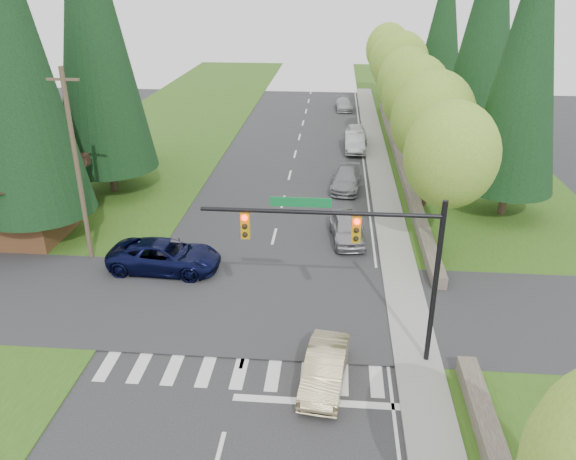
# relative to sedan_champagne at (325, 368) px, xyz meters

# --- Properties ---
(ground) EXTENTS (120.00, 120.00, 0.00)m
(ground) POSITION_rel_sedan_champagne_xyz_m (-3.26, -2.87, -0.68)
(ground) COLOR #28282B
(ground) RESTS_ON ground
(grass_east) EXTENTS (14.00, 110.00, 0.06)m
(grass_east) POSITION_rel_sedan_champagne_xyz_m (9.74, 17.13, -0.65)
(grass_east) COLOR #2E5115
(grass_east) RESTS_ON ground
(grass_west) EXTENTS (14.00, 110.00, 0.06)m
(grass_west) POSITION_rel_sedan_champagne_xyz_m (-16.26, 17.13, -0.65)
(grass_west) COLOR #2E5115
(grass_west) RESTS_ON ground
(cross_street) EXTENTS (120.00, 8.00, 0.10)m
(cross_street) POSITION_rel_sedan_champagne_xyz_m (-3.26, 5.13, -0.68)
(cross_street) COLOR #28282B
(cross_street) RESTS_ON ground
(sidewalk_east) EXTENTS (1.80, 80.00, 0.13)m
(sidewalk_east) POSITION_rel_sedan_champagne_xyz_m (3.64, 19.13, -0.61)
(sidewalk_east) COLOR gray
(sidewalk_east) RESTS_ON ground
(curb_east) EXTENTS (0.20, 80.00, 0.13)m
(curb_east) POSITION_rel_sedan_champagne_xyz_m (2.79, 19.13, -0.61)
(curb_east) COLOR gray
(curb_east) RESTS_ON ground
(stone_wall_north) EXTENTS (0.70, 40.00, 0.70)m
(stone_wall_north) POSITION_rel_sedan_champagne_xyz_m (5.34, 27.13, -0.33)
(stone_wall_north) COLOR #4C4438
(stone_wall_north) RESTS_ON ground
(traffic_signal) EXTENTS (8.70, 0.37, 6.80)m
(traffic_signal) POSITION_rel_sedan_champagne_xyz_m (1.11, 1.63, 4.31)
(traffic_signal) COLOR black
(traffic_signal) RESTS_ON ground
(brown_building) EXTENTS (8.40, 8.40, 5.40)m
(brown_building) POSITION_rel_sedan_champagne_xyz_m (-18.26, 12.13, 2.46)
(brown_building) COLOR #4C2D19
(brown_building) RESTS_ON ground
(utility_pole) EXTENTS (1.60, 0.24, 10.00)m
(utility_pole) POSITION_rel_sedan_champagne_xyz_m (-12.76, 9.13, 4.47)
(utility_pole) COLOR #473828
(utility_pole) RESTS_ON ground
(decid_tree_0) EXTENTS (4.80, 4.80, 8.37)m
(decid_tree_0) POSITION_rel_sedan_champagne_xyz_m (5.94, 11.13, 4.92)
(decid_tree_0) COLOR #38281C
(decid_tree_0) RESTS_ON ground
(decid_tree_1) EXTENTS (5.20, 5.20, 8.80)m
(decid_tree_1) POSITION_rel_sedan_champagne_xyz_m (6.04, 18.13, 5.12)
(decid_tree_1) COLOR #38281C
(decid_tree_1) RESTS_ON ground
(decid_tree_2) EXTENTS (5.00, 5.00, 8.82)m
(decid_tree_2) POSITION_rel_sedan_champagne_xyz_m (5.84, 25.13, 5.25)
(decid_tree_2) COLOR #38281C
(decid_tree_2) RESTS_ON ground
(decid_tree_3) EXTENTS (5.00, 5.00, 8.55)m
(decid_tree_3) POSITION_rel_sedan_champagne_xyz_m (5.94, 32.13, 4.99)
(decid_tree_3) COLOR #38281C
(decid_tree_3) RESTS_ON ground
(decid_tree_4) EXTENTS (5.40, 5.40, 9.18)m
(decid_tree_4) POSITION_rel_sedan_champagne_xyz_m (6.04, 39.13, 5.39)
(decid_tree_4) COLOR #38281C
(decid_tree_4) RESTS_ON ground
(decid_tree_5) EXTENTS (4.80, 4.80, 8.30)m
(decid_tree_5) POSITION_rel_sedan_champagne_xyz_m (5.84, 46.13, 4.86)
(decid_tree_5) COLOR #38281C
(decid_tree_5) RESTS_ON ground
(decid_tree_6) EXTENTS (5.20, 5.20, 8.86)m
(decid_tree_6) POSITION_rel_sedan_champagne_xyz_m (5.94, 53.13, 5.19)
(decid_tree_6) COLOR #38281C
(decid_tree_6) RESTS_ON ground
(conifer_w_a) EXTENTS (6.12, 6.12, 19.80)m
(conifer_w_a) POSITION_rel_sedan_champagne_xyz_m (-16.26, 11.13, 10.12)
(conifer_w_a) COLOR #38281C
(conifer_w_a) RESTS_ON ground
(conifer_w_c) EXTENTS (6.46, 6.46, 20.80)m
(conifer_w_c) POSITION_rel_sedan_champagne_xyz_m (-15.26, 19.13, 10.62)
(conifer_w_c) COLOR #38281C
(conifer_w_c) RESTS_ON ground
(conifer_w_e) EXTENTS (5.78, 5.78, 18.80)m
(conifer_w_e) POSITION_rel_sedan_champagne_xyz_m (-17.26, 25.13, 9.62)
(conifer_w_e) COLOR #38281C
(conifer_w_e) RESTS_ON ground
(conifer_e_a) EXTENTS (5.44, 5.44, 17.80)m
(conifer_e_a) POSITION_rel_sedan_champagne_xyz_m (10.74, 17.13, 9.11)
(conifer_e_a) COLOR #38281C
(conifer_e_a) RESTS_ON ground
(conifer_e_b) EXTENTS (6.12, 6.12, 19.80)m
(conifer_e_b) POSITION_rel_sedan_champagne_xyz_m (11.74, 31.13, 10.12)
(conifer_e_b) COLOR #38281C
(conifer_e_b) RESTS_ON ground
(conifer_e_c) EXTENTS (5.10, 5.10, 16.80)m
(conifer_e_c) POSITION_rel_sedan_champagne_xyz_m (10.74, 45.13, 8.61)
(conifer_e_c) COLOR #38281C
(conifer_e_c) RESTS_ON ground
(sedan_champagne) EXTENTS (1.90, 4.24, 1.35)m
(sedan_champagne) POSITION_rel_sedan_champagne_xyz_m (0.00, 0.00, 0.00)
(sedan_champagne) COLOR tan
(sedan_champagne) RESTS_ON ground
(suv_navy) EXTENTS (5.82, 2.91, 1.58)m
(suv_navy) POSITION_rel_sedan_champagne_xyz_m (-8.37, 8.13, 0.11)
(suv_navy) COLOR black
(suv_navy) RESTS_ON ground
(parked_car_a) EXTENTS (2.25, 4.54, 1.49)m
(parked_car_a) POSITION_rel_sedan_champagne_xyz_m (0.94, 12.49, 0.07)
(parked_car_a) COLOR #9D9DA1
(parked_car_a) RESTS_ON ground
(parked_car_b) EXTENTS (2.33, 4.82, 1.35)m
(parked_car_b) POSITION_rel_sedan_champagne_xyz_m (0.95, 20.98, 0.00)
(parked_car_b) COLOR gray
(parked_car_b) RESTS_ON ground
(parked_car_c) EXTENTS (1.69, 4.71, 1.55)m
(parked_car_c) POSITION_rel_sedan_champagne_xyz_m (1.76, 30.52, 0.10)
(parked_car_c) COLOR #A1A1A5
(parked_car_c) RESTS_ON ground
(parked_car_d) EXTENTS (1.88, 4.49, 1.52)m
(parked_car_d) POSITION_rel_sedan_champagne_xyz_m (1.98, 33.43, 0.08)
(parked_car_d) COLOR silver
(parked_car_d) RESTS_ON ground
(parked_car_e) EXTENTS (2.02, 4.40, 1.25)m
(parked_car_e) POSITION_rel_sedan_champagne_xyz_m (0.94, 46.60, -0.05)
(parked_car_e) COLOR #A2A3A7
(parked_car_e) RESTS_ON ground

